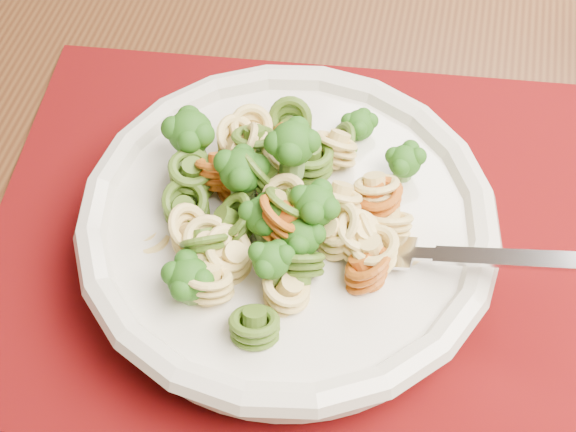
# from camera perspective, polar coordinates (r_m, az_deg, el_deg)

# --- Properties ---
(dining_table) EXTENTS (1.25, 0.82, 0.73)m
(dining_table) POSITION_cam_1_polar(r_m,az_deg,el_deg) (0.66, 2.99, -2.33)
(dining_table) COLOR #4F2F16
(dining_table) RESTS_ON ground
(placemat) EXTENTS (0.42, 0.34, 0.00)m
(placemat) POSITION_cam_1_polar(r_m,az_deg,el_deg) (0.53, 0.60, -1.01)
(placemat) COLOR #540903
(placemat) RESTS_ON dining_table
(pasta_bowl) EXTENTS (0.26, 0.26, 0.05)m
(pasta_bowl) POSITION_cam_1_polar(r_m,az_deg,el_deg) (0.49, -0.00, -0.71)
(pasta_bowl) COLOR beige
(pasta_bowl) RESTS_ON placemat
(pasta_broccoli_heap) EXTENTS (0.22, 0.22, 0.06)m
(pasta_broccoli_heap) POSITION_cam_1_polar(r_m,az_deg,el_deg) (0.48, -0.00, 0.42)
(pasta_broccoli_heap) COLOR #E4BE70
(pasta_broccoli_heap) RESTS_ON pasta_bowl
(fork) EXTENTS (0.18, 0.04, 0.08)m
(fork) POSITION_cam_1_polar(r_m,az_deg,el_deg) (0.46, 7.44, -2.59)
(fork) COLOR silver
(fork) RESTS_ON pasta_bowl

